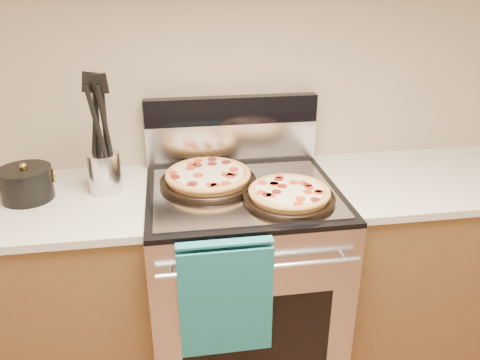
{
  "coord_description": "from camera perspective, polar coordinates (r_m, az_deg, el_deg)",
  "views": [
    {
      "loc": [
        -0.27,
        -0.01,
        1.71
      ],
      "look_at": [
        -0.03,
        1.55,
        1.01
      ],
      "focal_mm": 35.0,
      "sensor_mm": 36.0,
      "label": 1
    }
  ],
  "objects": [
    {
      "name": "oven_window",
      "position": [
        1.85,
        2.06,
        -18.96
      ],
      "size": [
        0.56,
        0.01,
        0.4
      ],
      "primitive_type": "cube",
      "color": "black",
      "rests_on": "range_body"
    },
    {
      "name": "utensil_crock",
      "position": [
        1.92,
        -16.19,
        0.94
      ],
      "size": [
        0.14,
        0.14,
        0.16
      ],
      "primitive_type": "cylinder",
      "rotation": [
        0.0,
        0.0,
        0.11
      ],
      "color": "silver",
      "rests_on": "countertop_left"
    },
    {
      "name": "saucepan",
      "position": [
        1.96,
        -24.55,
        -0.57
      ],
      "size": [
        0.24,
        0.24,
        0.12
      ],
      "primitive_type": "cylinder",
      "rotation": [
        0.0,
        0.0,
        0.33
      ],
      "color": "black",
      "rests_on": "countertop_left"
    },
    {
      "name": "cabinet_right",
      "position": [
        2.41,
        21.65,
        -9.77
      ],
      "size": [
        1.0,
        0.62,
        0.88
      ],
      "primitive_type": "cube",
      "color": "brown",
      "rests_on": "ground"
    },
    {
      "name": "backsplash_upper",
      "position": [
        2.07,
        -1.03,
        8.52
      ],
      "size": [
        0.76,
        0.06,
        0.12
      ],
      "primitive_type": "cube",
      "color": "black",
      "rests_on": "backsplash_lower"
    },
    {
      "name": "pepperoni_pizza_front",
      "position": [
        1.76,
        6.02,
        -1.72
      ],
      "size": [
        0.43,
        0.43,
        0.05
      ],
      "primitive_type": null,
      "rotation": [
        0.0,
        0.0,
        0.31
      ],
      "color": "#C17F3B",
      "rests_on": "foil_sheet"
    },
    {
      "name": "countertop_right",
      "position": [
        2.2,
        23.41,
        0.18
      ],
      "size": [
        1.02,
        0.64,
        0.03
      ],
      "primitive_type": "cube",
      "color": "beige",
      "rests_on": "cabinet_right"
    },
    {
      "name": "oven_handle",
      "position": [
        1.6,
        2.52,
        -10.7
      ],
      "size": [
        0.7,
        0.03,
        0.03
      ],
      "primitive_type": "cylinder",
      "rotation": [
        0.0,
        1.57,
        0.0
      ],
      "color": "silver",
      "rests_on": "range_body"
    },
    {
      "name": "foil_sheet",
      "position": [
        1.83,
        0.49,
        -1.46
      ],
      "size": [
        0.7,
        0.55,
        0.01
      ],
      "primitive_type": "cube",
      "color": "gray",
      "rests_on": "cooktop"
    },
    {
      "name": "cabinet_left",
      "position": [
        2.2,
        -23.78,
        -13.64
      ],
      "size": [
        1.0,
        0.62,
        0.88
      ],
      "primitive_type": "cube",
      "color": "brown",
      "rests_on": "ground"
    },
    {
      "name": "range_body",
      "position": [
        2.1,
        0.31,
        -12.83
      ],
      "size": [
        0.76,
        0.68,
        0.9
      ],
      "primitive_type": "cube",
      "color": "#B7B7BC",
      "rests_on": "ground"
    },
    {
      "name": "wall_back",
      "position": [
        2.06,
        -1.23,
        13.9
      ],
      "size": [
        4.0,
        0.0,
        4.0
      ],
      "primitive_type": "plane",
      "rotation": [
        1.57,
        0.0,
        0.0
      ],
      "color": "tan",
      "rests_on": "ground"
    },
    {
      "name": "pepperoni_pizza_back",
      "position": [
        1.9,
        -3.9,
        0.35
      ],
      "size": [
        0.41,
        0.41,
        0.05
      ],
      "primitive_type": null,
      "rotation": [
        0.0,
        0.0,
        0.05
      ],
      "color": "#C17F3B",
      "rests_on": "foil_sheet"
    },
    {
      "name": "cooktop",
      "position": [
        1.87,
        0.34,
        -1.43
      ],
      "size": [
        0.76,
        0.68,
        0.02
      ],
      "primitive_type": "cube",
      "color": "black",
      "rests_on": "range_body"
    },
    {
      "name": "countertop_left",
      "position": [
        1.98,
        -25.94,
        -3.0
      ],
      "size": [
        1.02,
        0.64,
        0.03
      ],
      "primitive_type": "cube",
      "color": "beige",
      "rests_on": "cabinet_left"
    },
    {
      "name": "dish_towel",
      "position": [
        1.64,
        -1.78,
        -13.94
      ],
      "size": [
        0.32,
        0.05,
        0.42
      ],
      "primitive_type": null,
      "color": "#155F6C",
      "rests_on": "oven_handle"
    },
    {
      "name": "backsplash_lower",
      "position": [
        2.11,
        -1.0,
        4.59
      ],
      "size": [
        0.76,
        0.06,
        0.18
      ],
      "primitive_type": "cube",
      "color": "silver",
      "rests_on": "cooktop"
    }
  ]
}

